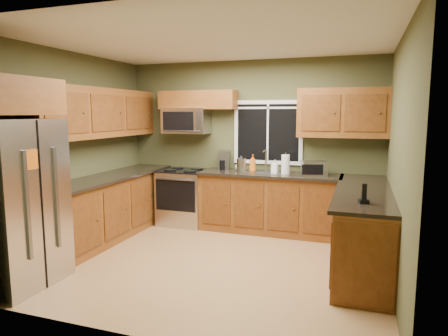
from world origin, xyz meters
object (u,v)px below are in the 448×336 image
Objects in this scene: microwave at (186,121)px; soap_bottle_a at (253,163)px; range at (184,197)px; cordless_phone at (364,197)px; paper_towel_roll at (286,164)px; refrigerator at (15,204)px; coffee_maker at (224,161)px; toaster_oven at (314,168)px; kettle at (241,164)px; soap_bottle_b at (275,167)px; soap_bottle_c at (239,166)px.

microwave is 1.34m from soap_bottle_a.
range is 4.57× the size of cordless_phone.
paper_towel_roll is 1.18× the size of soap_bottle_a.
refrigerator is 2.89m from range.
range is 0.91m from coffee_maker.
toaster_oven is (2.13, -0.05, 0.58)m from range.
toaster_oven is 1.54× the size of soap_bottle_a.
range is 3.35m from cordless_phone.
microwave is 2.36× the size of paper_towel_roll.
kettle is 0.53m from soap_bottle_b.
soap_bottle_c reaches higher than range.
toaster_oven is at bearing 43.93° from refrigerator.
coffee_maker is at bearing 2.91° from microwave.
coffee_maker reaches higher than range.
paper_towel_roll reaches higher than soap_bottle_b.
refrigerator is 8.85× the size of soap_bottle_b.
coffee_maker is at bearing 14.56° from range.
refrigerator reaches higher than kettle.
soap_bottle_a is (-0.96, 0.12, 0.03)m from toaster_oven.
toaster_oven is 2.54× the size of soap_bottle_c.
soap_bottle_a is at bearing 132.82° from cordless_phone.
cordless_phone is (1.66, -1.79, -0.08)m from soap_bottle_a.
kettle is (0.35, -0.16, -0.02)m from coffee_maker.
kettle is at bearing 58.70° from refrigerator.
toaster_oven is 1.41× the size of coffee_maker.
refrigerator reaches higher than paper_towel_roll.
soap_bottle_b is 0.60m from soap_bottle_c.
coffee_maker is 2.88m from cordless_phone.
microwave reaches higher than soap_bottle_c.
paper_towel_roll is at bearing -6.87° from soap_bottle_b.
paper_towel_roll is at bearing 0.33° from range.
coffee_maker is 1.15× the size of kettle.
soap_bottle_c is at bearing -1.95° from microwave.
microwave reaches higher than soap_bottle_a.
kettle is (1.00, 0.01, 0.59)m from range.
coffee_maker is 1.46× the size of cordless_phone.
refrigerator is 3.40m from soap_bottle_a.
cordless_phone is (2.83, -1.72, 0.53)m from range.
refrigerator reaches higher than coffee_maker.
range is at bearing -165.44° from coffee_maker.
soap_bottle_c is at bearing 172.96° from paper_towel_roll.
refrigerator is 3.58m from soap_bottle_b.
cordless_phone is (1.30, -1.75, -0.04)m from soap_bottle_b.
refrigerator is at bearing -114.52° from coffee_maker.
coffee_maker is 0.93× the size of paper_towel_roll.
cordless_phone is at bearing -43.97° from soap_bottle_c.
range is 2.21m from toaster_oven.
toaster_oven is 0.44m from paper_towel_roll.
refrigerator reaches higher than soap_bottle_b.
range is 5.67× the size of soap_bottle_c.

